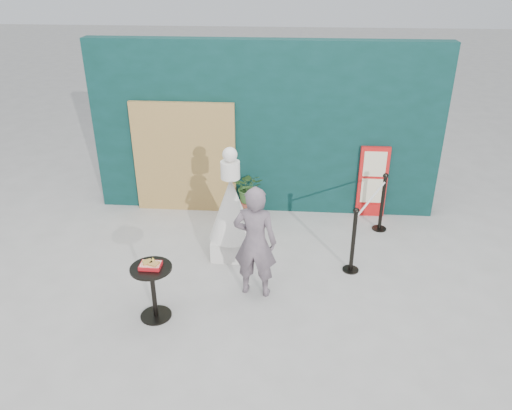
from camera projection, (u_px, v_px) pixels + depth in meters
name	position (u px, v px, depth m)	size (l,w,h in m)	color
ground	(249.00, 315.00, 6.47)	(60.00, 60.00, 0.00)	#ADAAA5
back_wall	(265.00, 129.00, 8.62)	(6.00, 0.30, 3.00)	#092C27
bamboo_fence	(184.00, 158.00, 8.75)	(1.80, 0.08, 2.00)	tan
woman	(255.00, 242.00, 6.57)	(0.58, 0.38, 1.60)	slate
menu_board	(373.00, 182.00, 8.69)	(0.50, 0.07, 1.30)	red
statue	(231.00, 213.00, 7.48)	(0.69, 0.69, 1.76)	silver
cafe_table	(153.00, 284.00, 6.23)	(0.52, 0.52, 0.75)	black
food_basket	(151.00, 265.00, 6.11)	(0.26, 0.19, 0.11)	red
planter	(249.00, 191.00, 8.71)	(0.51, 0.44, 0.86)	brown
stanchion_barrier	(369.00, 221.00, 7.74)	(0.84, 1.54, 1.03)	black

